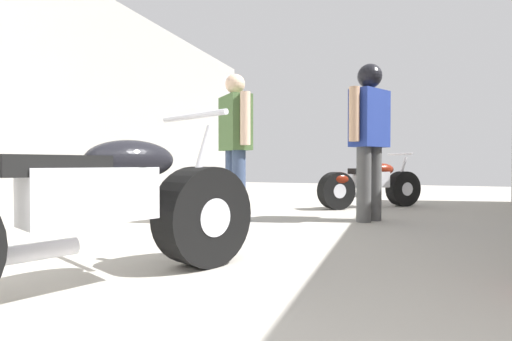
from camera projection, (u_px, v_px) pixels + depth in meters
ground_plane at (313, 234)px, 3.59m from camera, size 17.98×17.98×0.00m
garage_partition_left at (91, 104)px, 4.46m from camera, size 0.08×8.24×2.68m
motorcycle_maroon_cruiser at (84, 215)px, 1.92m from camera, size 1.06×2.00×0.97m
motorcycle_black_naked at (369, 185)px, 5.69m from camera, size 1.42×1.29×0.81m
mechanic_in_blue at (235, 138)px, 4.33m from camera, size 0.55×0.54×1.65m
mechanic_with_helmet at (369, 127)px, 4.35m from camera, size 0.45×0.66×1.77m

